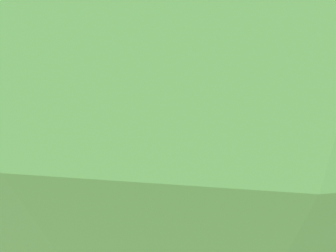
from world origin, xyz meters
The scene contains 6 objects.
ground_plane centered at (0.00, 0.00, 0.00)m, with size 60.00×60.00×0.00m, color #8C7A56.
track centered at (0.00, -0.04, 0.02)m, with size 0.67×5.70×0.04m.
locomotive centered at (0.00, 0.83, 0.49)m, with size 0.63×1.45×1.03m.
passenger_car centered at (0.00, -0.94, 0.43)m, with size 0.73×2.00×0.97m.
conductor_person centered at (0.84, 0.54, 0.96)m, with size 0.30×0.30×1.62m.
park_bench centered at (-2.64, 1.13, 0.42)m, with size 1.36×0.86×0.82m.
Camera 1 is at (-5.14, -2.94, 2.95)m, focal length 36.54 mm.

